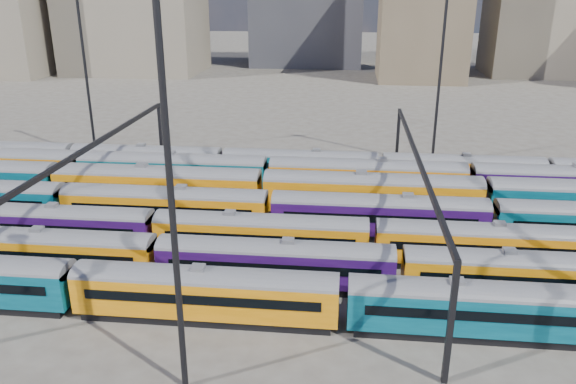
# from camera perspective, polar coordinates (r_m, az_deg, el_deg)

# --- Properties ---
(ground) EXTENTS (500.00, 500.00, 0.00)m
(ground) POSITION_cam_1_polar(r_m,az_deg,el_deg) (52.78, 1.50, -4.28)
(ground) COLOR #47423C
(ground) RESTS_ON ground
(rake_0) EXTENTS (93.55, 2.74, 4.60)m
(rake_0) POSITION_cam_1_polar(r_m,az_deg,el_deg) (39.38, 19.72, -10.68)
(rake_0) COLOR black
(rake_0) RESTS_ON ground
(rake_1) EXTENTS (129.62, 2.71, 4.55)m
(rake_1) POSITION_cam_1_polar(r_m,az_deg,el_deg) (42.90, -1.31, -6.80)
(rake_1) COLOR black
(rake_1) RESTS_ON ground
(rake_2) EXTENTS (92.71, 2.72, 4.56)m
(rake_2) POSITION_cam_1_polar(r_m,az_deg,el_deg) (47.61, -2.76, -3.96)
(rake_2) COLOR black
(rake_2) RESTS_ON ground
(rake_3) EXTENTS (119.56, 2.92, 4.91)m
(rake_3) POSITION_cam_1_polar(r_m,az_deg,el_deg) (52.09, -1.87, -1.55)
(rake_3) COLOR black
(rake_3) RESTS_ON ground
(rake_4) EXTENTS (131.05, 3.19, 5.39)m
(rake_4) POSITION_cam_1_polar(r_m,az_deg,el_deg) (57.84, 19.41, -0.22)
(rake_4) COLOR black
(rake_4) RESTS_ON ground
(rake_5) EXTENTS (128.33, 3.13, 5.27)m
(rake_5) POSITION_cam_1_polar(r_m,az_deg,el_deg) (61.55, -2.04, 2.10)
(rake_5) COLOR black
(rake_5) RESTS_ON ground
(rake_6) EXTENTS (111.22, 2.72, 4.55)m
(rake_6) POSITION_cam_1_polar(r_m,az_deg,el_deg) (65.96, 9.34, 2.74)
(rake_6) COLOR black
(rake_6) RESTS_ON ground
(gantry_1) EXTENTS (0.35, 40.35, 8.03)m
(gantry_1) POSITION_cam_1_polar(r_m,az_deg,el_deg) (55.57, -19.49, 3.27)
(gantry_1) COLOR black
(gantry_1) RESTS_ON ground
(gantry_2) EXTENTS (0.35, 40.35, 8.03)m
(gantry_2) POSITION_cam_1_polar(r_m,az_deg,el_deg) (50.59, 12.94, 2.33)
(gantry_2) COLOR black
(gantry_2) RESTS_ON ground
(mast_1) EXTENTS (1.40, 0.50, 25.60)m
(mast_1) POSITION_cam_1_polar(r_m,az_deg,el_deg) (78.05, -20.08, 13.19)
(mast_1) COLOR black
(mast_1) RESTS_ON ground
(mast_2) EXTENTS (1.40, 0.50, 25.60)m
(mast_2) POSITION_cam_1_polar(r_m,az_deg,el_deg) (28.47, -12.11, 3.68)
(mast_2) COLOR black
(mast_2) RESTS_ON ground
(mast_3) EXTENTS (1.40, 0.50, 25.60)m
(mast_3) POSITION_cam_1_polar(r_m,az_deg,el_deg) (73.20, 15.36, 13.29)
(mast_3) COLOR black
(mast_3) RESTS_ON ground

